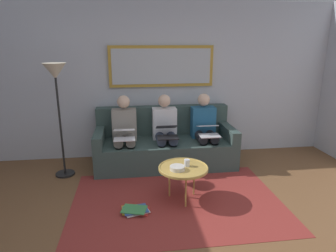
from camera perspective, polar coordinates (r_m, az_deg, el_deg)
The scene contains 16 objects.
ground_plane at distance 3.18m, azimuth 4.36°, elevation -22.70°, with size 6.00×5.20×0.10m, color brown.
wall_rear at distance 5.10m, azimuth -1.34°, elevation 8.70°, with size 6.00×0.12×2.60m, color #B7BCC6.
area_rug at distance 3.84m, azimuth 1.71°, elevation -14.27°, with size 2.60×1.80×0.01m, color maroon.
couch at distance 4.86m, azimuth -0.65°, elevation -3.66°, with size 2.20×0.90×0.90m.
framed_mirror at distance 4.98m, azimuth -1.24°, elevation 11.43°, with size 1.73×0.05×0.67m.
coffee_table at distance 3.71m, azimuth 2.97°, elevation -8.15°, with size 0.62×0.62×0.45m.
cup at distance 3.72m, azimuth 3.66°, elevation -7.09°, with size 0.07×0.07×0.09m, color silver.
bowl at distance 3.62m, azimuth 1.80°, elevation -8.09°, with size 0.18×0.18×0.05m, color beige.
person_left at distance 4.82m, azimuth 7.02°, elevation -0.23°, with size 0.38×0.58×1.14m.
laptop_silver at distance 4.59m, azimuth 7.77°, elevation -0.79°, with size 0.31×0.36×0.16m.
person_middle at distance 4.70m, azimuth -0.56°, elevation -0.51°, with size 0.38×0.58×1.14m.
laptop_black at distance 4.48m, azimuth -0.20°, elevation -1.06°, with size 0.31×0.39×0.17m.
person_right at distance 4.67m, azimuth -8.37°, elevation -0.79°, with size 0.38×0.58×1.14m.
laptop_white at distance 4.43m, azimuth -8.41°, elevation -1.50°, with size 0.31×0.33×0.14m.
magazine_stack at distance 3.64m, azimuth -6.30°, elevation -15.77°, with size 0.35×0.29×0.05m.
standing_lamp at distance 4.43m, azimuth -20.74°, elevation 7.56°, with size 0.32×0.32×1.66m.
Camera 1 is at (0.55, 2.43, 1.93)m, focal length 31.65 mm.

